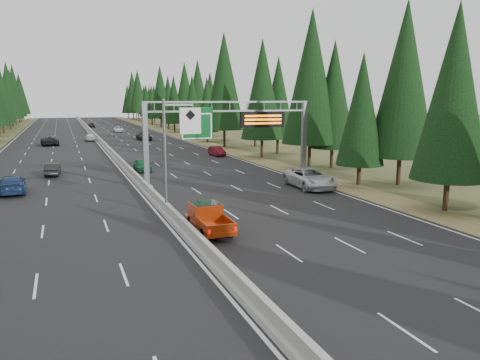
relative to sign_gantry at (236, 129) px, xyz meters
name	(u,v)px	position (x,y,z in m)	size (l,w,h in m)	color
road	(102,144)	(-8.92, 45.12, -5.23)	(32.00, 260.00, 0.08)	black
shoulder_right	(198,141)	(8.88, 45.12, -5.24)	(3.60, 260.00, 0.06)	olive
median_barrier	(102,142)	(-8.92, 45.12, -4.85)	(0.70, 260.00, 0.85)	gray
sign_gantry	(236,129)	(0.00, 0.00, 0.00)	(16.75, 0.98, 7.80)	slate
hov_sign_pole	(173,148)	(-8.33, -9.92, -0.54)	(2.80, 0.50, 8.00)	slate
tree_row_right	(224,93)	(12.75, 40.93, 3.89)	(12.35, 243.54, 18.92)	black
silver_minivan	(310,178)	(5.43, -4.55, -4.29)	(2.98, 6.46, 1.80)	silver
red_pickup	(207,216)	(-7.42, -14.72, -4.27)	(1.82, 5.09, 1.66)	black
car_ahead_green	(142,165)	(-7.24, 10.85, -4.50)	(1.63, 4.06, 1.38)	#155C36
car_ahead_dkred	(217,151)	(5.00, 21.51, -4.53)	(1.39, 3.99, 1.31)	#5A0C15
car_ahead_dkgrey	(144,136)	(-0.41, 51.08, -4.36)	(2.32, 5.70, 1.65)	black
car_ahead_white	(118,129)	(-2.47, 75.91, -4.51)	(2.25, 4.88, 1.36)	silver
car_ahead_far	(92,125)	(-7.42, 98.09, -4.49)	(1.66, 4.12, 1.40)	black
car_onc_near	(53,169)	(-16.59, 11.20, -4.53)	(1.39, 3.99, 1.31)	black
car_onc_blue	(12,184)	(-19.69, 2.30, -4.42)	(2.15, 5.28, 1.53)	navy
car_onc_white	(90,137)	(-10.42, 53.06, -4.46)	(1.72, 4.27, 1.46)	silver
car_onc_far	(50,141)	(-17.53, 46.39, -4.38)	(2.68, 5.81, 1.61)	black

